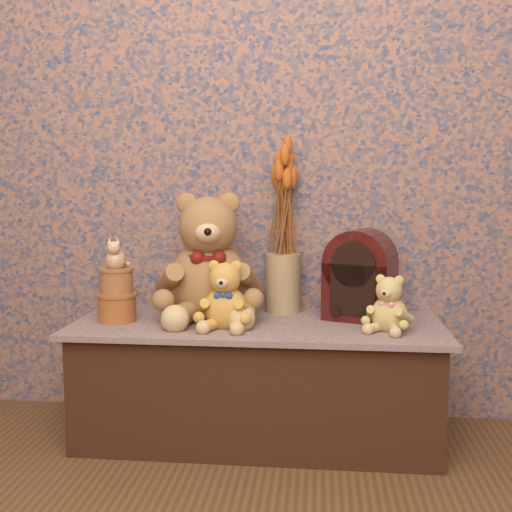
{
  "coord_description": "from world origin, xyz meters",
  "views": [
    {
      "loc": [
        0.22,
        -0.88,
        0.91
      ],
      "look_at": [
        0.0,
        1.19,
        0.66
      ],
      "focal_mm": 43.17,
      "sensor_mm": 36.0,
      "label": 1
    }
  ],
  "objects_px": {
    "cathedral_radio": "(360,274)",
    "cat_figurine": "(116,253)",
    "teddy_medium": "(226,291)",
    "teddy_small": "(390,301)",
    "ceramic_vase": "(283,283)",
    "biscuit_tin_lower": "(117,308)",
    "teddy_large": "(209,251)"
  },
  "relations": [
    {
      "from": "ceramic_vase",
      "to": "cat_figurine",
      "type": "xyz_separation_m",
      "value": [
        -0.57,
        -0.22,
        0.13
      ]
    },
    {
      "from": "teddy_medium",
      "to": "biscuit_tin_lower",
      "type": "height_order",
      "value": "teddy_medium"
    },
    {
      "from": "biscuit_tin_lower",
      "to": "cat_figurine",
      "type": "bearing_deg",
      "value": 0.0
    },
    {
      "from": "biscuit_tin_lower",
      "to": "cat_figurine",
      "type": "height_order",
      "value": "cat_figurine"
    },
    {
      "from": "ceramic_vase",
      "to": "biscuit_tin_lower",
      "type": "relative_size",
      "value": 1.66
    },
    {
      "from": "cathedral_radio",
      "to": "cat_figurine",
      "type": "bearing_deg",
      "value": -151.38
    },
    {
      "from": "teddy_large",
      "to": "teddy_small",
      "type": "bearing_deg",
      "value": -22.03
    },
    {
      "from": "ceramic_vase",
      "to": "cat_figurine",
      "type": "relative_size",
      "value": 1.99
    },
    {
      "from": "teddy_medium",
      "to": "ceramic_vase",
      "type": "relative_size",
      "value": 1.11
    },
    {
      "from": "biscuit_tin_lower",
      "to": "teddy_large",
      "type": "bearing_deg",
      "value": 18.33
    },
    {
      "from": "ceramic_vase",
      "to": "cat_figurine",
      "type": "bearing_deg",
      "value": -158.68
    },
    {
      "from": "cathedral_radio",
      "to": "ceramic_vase",
      "type": "relative_size",
      "value": 1.46
    },
    {
      "from": "ceramic_vase",
      "to": "cat_figurine",
      "type": "height_order",
      "value": "cat_figurine"
    },
    {
      "from": "teddy_small",
      "to": "cat_figurine",
      "type": "distance_m",
      "value": 0.95
    },
    {
      "from": "ceramic_vase",
      "to": "teddy_small",
      "type": "bearing_deg",
      "value": -35.34
    },
    {
      "from": "ceramic_vase",
      "to": "biscuit_tin_lower",
      "type": "bearing_deg",
      "value": -158.68
    },
    {
      "from": "teddy_medium",
      "to": "ceramic_vase",
      "type": "bearing_deg",
      "value": 58.78
    },
    {
      "from": "teddy_small",
      "to": "cathedral_radio",
      "type": "relative_size",
      "value": 0.62
    },
    {
      "from": "cat_figurine",
      "to": "cathedral_radio",
      "type": "bearing_deg",
      "value": 2.14
    },
    {
      "from": "teddy_large",
      "to": "biscuit_tin_lower",
      "type": "xyz_separation_m",
      "value": [
        -0.31,
        -0.1,
        -0.19
      ]
    },
    {
      "from": "teddy_small",
      "to": "cathedral_radio",
      "type": "height_order",
      "value": "cathedral_radio"
    },
    {
      "from": "teddy_small",
      "to": "biscuit_tin_lower",
      "type": "height_order",
      "value": "teddy_small"
    },
    {
      "from": "teddy_medium",
      "to": "cathedral_radio",
      "type": "relative_size",
      "value": 0.76
    },
    {
      "from": "teddy_medium",
      "to": "teddy_small",
      "type": "height_order",
      "value": "teddy_medium"
    },
    {
      "from": "teddy_medium",
      "to": "cathedral_radio",
      "type": "xyz_separation_m",
      "value": [
        0.46,
        0.18,
        0.04
      ]
    },
    {
      "from": "cathedral_radio",
      "to": "cat_figurine",
      "type": "height_order",
      "value": "cathedral_radio"
    },
    {
      "from": "cat_figurine",
      "to": "teddy_small",
      "type": "bearing_deg",
      "value": -8.69
    },
    {
      "from": "cathedral_radio",
      "to": "ceramic_vase",
      "type": "height_order",
      "value": "cathedral_radio"
    },
    {
      "from": "ceramic_vase",
      "to": "biscuit_tin_lower",
      "type": "height_order",
      "value": "ceramic_vase"
    },
    {
      "from": "teddy_large",
      "to": "cat_figurine",
      "type": "relative_size",
      "value": 4.35
    },
    {
      "from": "teddy_large",
      "to": "teddy_small",
      "type": "distance_m",
      "value": 0.66
    },
    {
      "from": "teddy_medium",
      "to": "teddy_small",
      "type": "relative_size",
      "value": 1.23
    }
  ]
}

